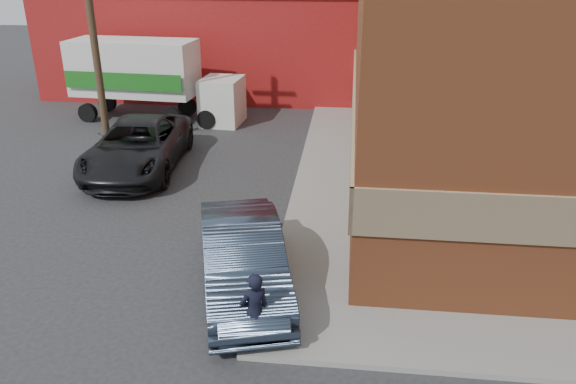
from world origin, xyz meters
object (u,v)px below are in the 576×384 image
(sedan, at_px, (243,259))
(box_truck, at_px, (149,75))
(suv_a, at_px, (138,146))
(man, at_px, (254,312))
(warehouse, at_px, (214,35))
(utility_pole, at_px, (91,20))

(sedan, relative_size, box_truck, 0.68)
(sedan, bearing_deg, suv_a, 109.33)
(suv_a, xyz_separation_m, box_truck, (-1.60, 6.02, 1.14))
(man, xyz_separation_m, sedan, (-0.60, 2.05, -0.12))
(warehouse, xyz_separation_m, man, (5.80, -21.55, -1.90))
(warehouse, bearing_deg, suv_a, -88.79)
(man, relative_size, box_truck, 0.22)
(utility_pole, distance_m, sedan, 11.52)
(sedan, height_order, suv_a, suv_a)
(man, height_order, sedan, man)
(warehouse, height_order, man, warehouse)
(man, distance_m, box_truck, 16.69)
(suv_a, bearing_deg, sedan, -59.13)
(utility_pole, height_order, suv_a, utility_pole)
(box_truck, bearing_deg, utility_pole, -87.85)
(utility_pole, height_order, box_truck, utility_pole)
(warehouse, distance_m, utility_pole, 11.27)
(utility_pole, xyz_separation_m, box_truck, (0.17, 4.50, -2.77))
(man, bearing_deg, box_truck, -97.92)
(sedan, height_order, box_truck, box_truck)
(sedan, distance_m, box_truck, 14.59)
(man, xyz_separation_m, suv_a, (-5.53, 9.03, -0.08))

